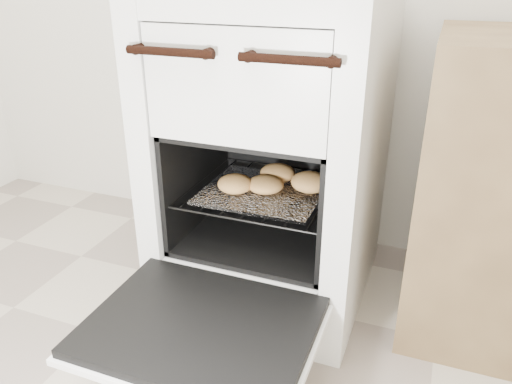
% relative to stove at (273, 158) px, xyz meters
% --- Properties ---
extents(stove, '(0.64, 0.72, 0.99)m').
position_rel_stove_xyz_m(stove, '(0.00, 0.00, 0.00)').
color(stove, silver).
rests_on(stove, ground).
extents(oven_door, '(0.58, 0.45, 0.04)m').
position_rel_stove_xyz_m(oven_door, '(-0.00, -0.54, -0.27)').
color(oven_door, black).
rests_on(oven_door, stove).
extents(oven_rack, '(0.47, 0.45, 0.01)m').
position_rel_stove_xyz_m(oven_rack, '(0.00, -0.07, -0.09)').
color(oven_rack, black).
rests_on(oven_rack, stove).
extents(foil_sheet, '(0.37, 0.32, 0.01)m').
position_rel_stove_xyz_m(foil_sheet, '(-0.00, -0.09, -0.08)').
color(foil_sheet, white).
rests_on(foil_sheet, oven_rack).
extents(baked_rolls, '(0.36, 0.26, 0.06)m').
position_rel_stove_xyz_m(baked_rolls, '(0.01, -0.08, -0.05)').
color(baked_rolls, '#DDA358').
rests_on(baked_rolls, foil_sheet).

